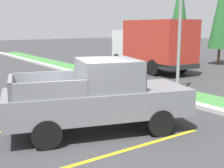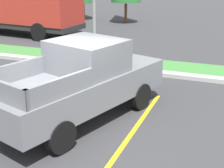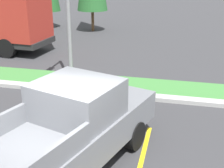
# 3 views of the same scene
# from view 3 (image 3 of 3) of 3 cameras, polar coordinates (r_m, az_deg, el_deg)

# --- Properties ---
(parking_line_near) EXTENTS (0.12, 4.80, 0.01)m
(parking_line_near) POSITION_cam_3_polar(r_m,az_deg,el_deg) (8.30, -17.64, -13.07)
(parking_line_near) COLOR yellow
(parking_line_near) RESTS_ON ground
(curb_strip) EXTENTS (56.00, 0.40, 0.15)m
(curb_strip) POSITION_cam_3_polar(r_m,az_deg,el_deg) (11.44, 0.59, -1.82)
(curb_strip) COLOR #B2B2AD
(curb_strip) RESTS_ON ground
(grass_median) EXTENTS (56.00, 1.80, 0.06)m
(grass_median) POSITION_cam_3_polar(r_m,az_deg,el_deg) (12.46, 1.70, -0.10)
(grass_median) COLOR #42843D
(grass_median) RESTS_ON ground
(pickup_truck_main) EXTENTS (3.37, 5.54, 2.10)m
(pickup_truck_main) POSITION_cam_3_polar(r_m,az_deg,el_deg) (7.17, -7.40, -8.18)
(pickup_truck_main) COLOR black
(pickup_truck_main) RESTS_ON ground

